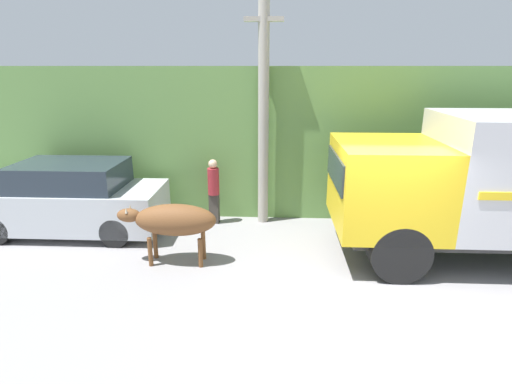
# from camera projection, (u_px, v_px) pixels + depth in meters

# --- Properties ---
(ground_plane) EXTENTS (60.00, 60.00, 0.00)m
(ground_plane) POSITION_uv_depth(u_px,v_px,m) (379.00, 294.00, 7.03)
(ground_plane) COLOR gray
(hillside_embankment) EXTENTS (32.00, 6.46, 3.85)m
(hillside_embankment) POSITION_uv_depth(u_px,v_px,m) (333.00, 128.00, 13.02)
(hillside_embankment) COLOR #608C47
(hillside_embankment) RESTS_ON ground_plane
(building_backdrop) EXTENTS (6.05, 2.70, 3.21)m
(building_backdrop) POSITION_uv_depth(u_px,v_px,m) (130.00, 146.00, 11.70)
(building_backdrop) COLOR #99ADB7
(building_backdrop) RESTS_ON ground_plane
(brown_cow) EXTENTS (1.99, 0.64, 1.25)m
(brown_cow) POSITION_uv_depth(u_px,v_px,m) (173.00, 220.00, 7.92)
(brown_cow) COLOR brown
(brown_cow) RESTS_ON ground_plane
(parked_suv) EXTENTS (4.38, 1.73, 1.72)m
(parked_suv) POSITION_uv_depth(u_px,v_px,m) (70.00, 200.00, 9.43)
(parked_suv) COLOR silver
(parked_suv) RESTS_ON ground_plane
(pedestrian_on_hill) EXTENTS (0.32, 0.32, 1.66)m
(pedestrian_on_hill) POSITION_uv_depth(u_px,v_px,m) (214.00, 188.00, 9.97)
(pedestrian_on_hill) COLOR #38332D
(pedestrian_on_hill) RESTS_ON ground_plane
(utility_pole) EXTENTS (0.90, 0.26, 5.51)m
(utility_pole) POSITION_uv_depth(u_px,v_px,m) (263.00, 109.00, 9.52)
(utility_pole) COLOR #9E998E
(utility_pole) RESTS_ON ground_plane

